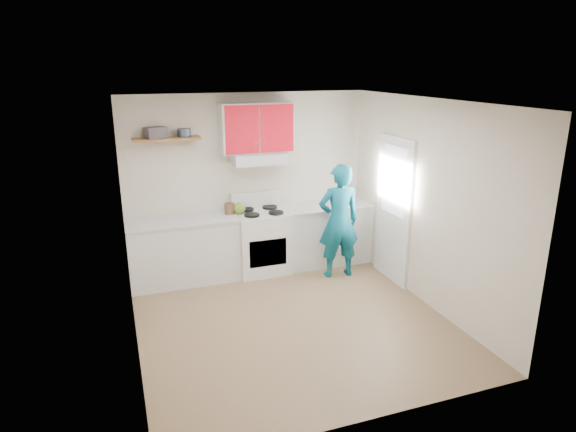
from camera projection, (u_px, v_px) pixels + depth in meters
name	position (u px, v px, depth m)	size (l,w,h in m)	color
floor	(292.00, 320.00, 6.06)	(3.80, 3.80, 0.00)	brown
ceiling	(292.00, 102.00, 5.30)	(3.60, 3.80, 0.04)	white
back_wall	(248.00, 182.00, 7.39)	(3.60, 0.04, 2.60)	beige
front_wall	(374.00, 285.00, 3.97)	(3.60, 0.04, 2.60)	beige
left_wall	(127.00, 236.00, 5.10)	(0.04, 3.80, 2.60)	beige
right_wall	(426.00, 204.00, 6.26)	(0.04, 3.80, 2.60)	beige
door	(394.00, 210.00, 6.96)	(0.05, 0.85, 2.05)	white
door_glass	(394.00, 181.00, 6.83)	(0.01, 0.55, 0.95)	white
counter_left	(184.00, 251.00, 7.04)	(1.52, 0.60, 0.90)	silver
counter_right	(325.00, 234.00, 7.74)	(1.32, 0.60, 0.90)	silver
stove	(262.00, 242.00, 7.38)	(0.76, 0.65, 0.92)	white
range_hood	(258.00, 158.00, 7.11)	(0.76, 0.44, 0.15)	silver
upper_cabinets	(256.00, 128.00, 7.04)	(1.02, 0.33, 0.70)	red
shelf	(167.00, 139.00, 6.68)	(0.90, 0.30, 0.04)	brown
books	(156.00, 133.00, 6.62)	(0.28, 0.20, 0.14)	#463E43
tin	(184.00, 133.00, 6.73)	(0.18, 0.18, 0.11)	#333D4C
kettle	(239.00, 208.00, 7.14)	(0.19, 0.19, 0.16)	olive
crock	(229.00, 209.00, 7.14)	(0.15, 0.15, 0.17)	#4A3620
cutting_board	(320.00, 208.00, 7.49)	(0.32, 0.24, 0.02)	olive
silicone_mat	(351.00, 204.00, 7.72)	(0.28, 0.24, 0.01)	red
person	(339.00, 221.00, 7.11)	(0.61, 0.40, 1.66)	#0D5F75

